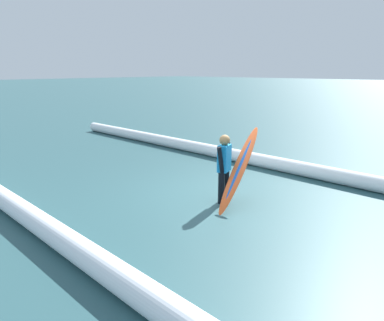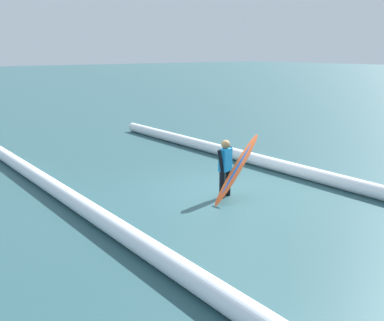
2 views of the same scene
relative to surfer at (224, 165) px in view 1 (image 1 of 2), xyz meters
The scene contains 5 objects.
ground_plane 0.96m from the surfer, 32.81° to the right, with size 198.63×198.63×0.00m, color #2B5257.
surfer is the anchor object (origin of this frame).
surfboard 0.33m from the surfer, 162.15° to the right, with size 0.52×1.63×1.55m.
wave_crest_foreground 3.01m from the surfer, 98.01° to the right, with size 0.38×0.38×20.88m, color white.
wave_crest_midground 3.65m from the surfer, 71.24° to the left, with size 0.39×0.39×14.02m, color white.
Camera 1 is at (-4.94, 6.15, 2.76)m, focal length 33.96 mm.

